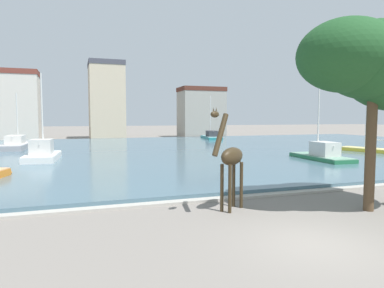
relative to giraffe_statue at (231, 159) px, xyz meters
name	(u,v)px	position (x,y,z in m)	size (l,w,h in m)	color
ground_plane	(314,244)	(0.74, -4.14, -2.07)	(300.00, 300.00, 0.00)	gray
harbor_water	(140,151)	(0.74, 24.01, -1.92)	(91.10, 44.16, 0.29)	#476675
quay_edge_coping	(229,198)	(0.74, 1.68, -2.01)	(91.10, 0.50, 0.12)	#ADA89E
giraffe_statue	(231,159)	(0.00, 0.00, 0.00)	(2.06, 1.63, 4.05)	#382B19
sailboat_teal	(210,137)	(15.11, 39.81, -1.54)	(3.61, 9.01, 7.25)	teal
sailboat_white	(43,155)	(-8.25, 17.80, -1.43)	(2.67, 6.07, 7.22)	white
sailboat_yellow	(364,151)	(21.76, 14.87, -1.72)	(3.53, 6.67, 5.91)	gold
sailboat_green	(318,156)	(13.09, 11.01, -1.50)	(2.42, 7.04, 8.66)	#236B42
sailboat_grey	(18,145)	(-11.86, 30.46, -1.48)	(2.81, 9.36, 6.41)	#939399
shade_tree	(381,63)	(5.45, -1.84, 3.69)	(6.56, 4.58, 7.38)	brown
townhouse_corner_house	(12,106)	(-15.35, 49.90, 3.52)	(8.55, 7.77, 11.15)	beige
townhouse_wide_warehouse	(106,101)	(-0.48, 49.57, 4.58)	(5.90, 7.06, 13.26)	#C6B293
townhouse_narrow_midrow	(201,112)	(16.87, 48.92, 2.62)	(8.26, 5.49, 9.35)	gray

